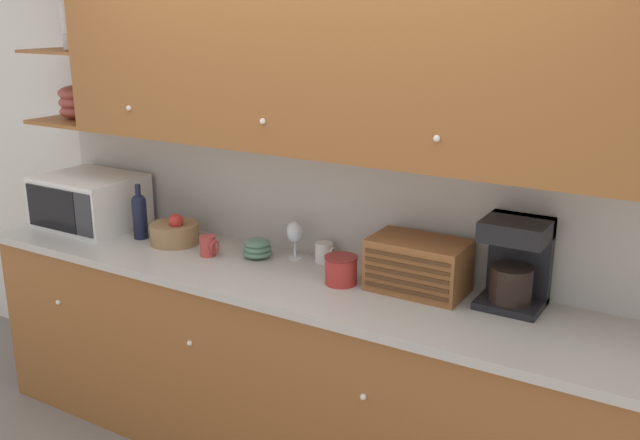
{
  "coord_description": "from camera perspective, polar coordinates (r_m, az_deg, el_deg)",
  "views": [
    {
      "loc": [
        1.58,
        -2.8,
        2.12
      ],
      "look_at": [
        0.0,
        -0.21,
        1.21
      ],
      "focal_mm": 40.0,
      "sensor_mm": 36.0,
      "label": 1
    }
  ],
  "objects": [
    {
      "name": "storage_canister",
      "position": [
        3.1,
        1.7,
        -4.02
      ],
      "size": [
        0.15,
        0.15,
        0.12
      ],
      "color": "#B22D28",
      "rests_on": "counter_unit"
    },
    {
      "name": "fruit_basket",
      "position": [
        3.7,
        -11.54,
        -0.99
      ],
      "size": [
        0.25,
        0.25,
        0.17
      ],
      "color": "#937047",
      "rests_on": "counter_unit"
    },
    {
      "name": "backsplash_panel",
      "position": [
        3.33,
        1.86,
        1.33
      ],
      "size": [
        3.55,
        0.01,
        0.55
      ],
      "color": "#B7B2A8",
      "rests_on": "counter_unit"
    },
    {
      "name": "microwave",
      "position": [
        4.08,
        -17.91,
        1.44
      ],
      "size": [
        0.52,
        0.43,
        0.28
      ],
      "color": "silver",
      "rests_on": "counter_unit"
    },
    {
      "name": "ground_plane",
      "position": [
        3.85,
        1.73,
        -16.68
      ],
      "size": [
        24.0,
        24.0,
        0.0
      ],
      "primitive_type": "plane",
      "color": "slate"
    },
    {
      "name": "wine_bottle",
      "position": [
        3.8,
        -14.24,
        0.47
      ],
      "size": [
        0.08,
        0.08,
        0.29
      ],
      "color": "black",
      "rests_on": "counter_unit"
    },
    {
      "name": "wall_back",
      "position": [
        3.35,
        2.18,
        2.51
      ],
      "size": [
        5.95,
        0.06,
        2.6
      ],
      "color": "silver",
      "rests_on": "ground_plane"
    },
    {
      "name": "wine_glass",
      "position": [
        3.39,
        -2.03,
        -1.07
      ],
      "size": [
        0.08,
        0.08,
        0.19
      ],
      "color": "silver",
      "rests_on": "counter_unit"
    },
    {
      "name": "bread_box",
      "position": [
        3.03,
        7.87,
        -3.63
      ],
      "size": [
        0.41,
        0.25,
        0.23
      ],
      "color": "brown",
      "rests_on": "counter_unit"
    },
    {
      "name": "counter_unit",
      "position": [
        3.38,
        -0.83,
        -12.31
      ],
      "size": [
        3.57,
        0.64,
        0.96
      ],
      "color": "#935628",
      "rests_on": "ground_plane"
    },
    {
      "name": "bowl_stack_on_counter",
      "position": [
        3.44,
        -5.03,
        -2.28
      ],
      "size": [
        0.14,
        0.14,
        0.09
      ],
      "color": "slate",
      "rests_on": "counter_unit"
    },
    {
      "name": "coffee_maker",
      "position": [
        2.95,
        15.37,
        -3.24
      ],
      "size": [
        0.25,
        0.23,
        0.36
      ],
      "color": "black",
      "rests_on": "counter_unit"
    },
    {
      "name": "mug",
      "position": [
        3.49,
        -8.94,
        -2.06
      ],
      "size": [
        0.09,
        0.08,
        0.1
      ],
      "color": "#B73D38",
      "rests_on": "counter_unit"
    },
    {
      "name": "upper_cabinets",
      "position": [
        2.98,
        3.1,
        12.63
      ],
      "size": [
        3.55,
        0.39,
        0.79
      ],
      "color": "#935628",
      "rests_on": "backsplash_panel"
    },
    {
      "name": "mug_blue_second",
      "position": [
        3.37,
        0.38,
        -2.6
      ],
      "size": [
        0.1,
        0.08,
        0.09
      ],
      "color": "silver",
      "rests_on": "counter_unit"
    }
  ]
}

